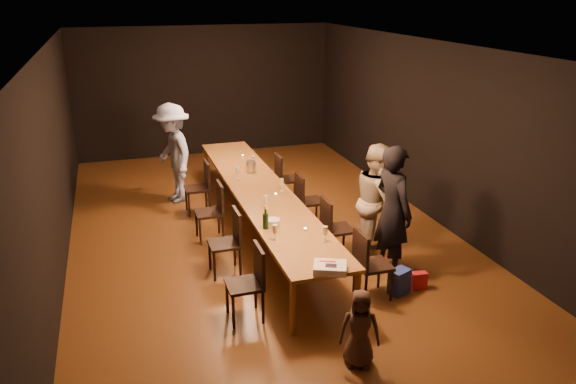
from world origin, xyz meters
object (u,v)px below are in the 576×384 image
object	(u,v)px
chair_right_1	(338,228)
child	(360,328)
birthday_cake	(330,268)
man_blue	(173,153)
chair_left_1	(224,243)
chair_left_3	(197,188)
champagne_bottle	(266,217)
chair_right_3	(288,178)
chair_left_2	(209,212)
table	(261,192)
woman_tan	(378,201)
plate_stack	(273,223)
ice_bucket	(251,166)
chair_left_0	(244,284)
woman_birthday	(393,211)
chair_right_2	(310,200)
chair_right_0	(374,264)

from	to	relation	value
chair_right_1	child	distance (m)	2.55
birthday_cake	chair_right_1	bearing A→B (deg)	87.92
man_blue	chair_left_1	bearing A→B (deg)	-7.93
chair_left_3	child	xyz separation A→B (m)	(0.94, -4.84, -0.03)
chair_right_1	champagne_bottle	size ratio (longest dim) A/B	2.88
chair_right_3	chair_left_1	size ratio (longest dim) A/B	1.00
chair_left_2	child	bearing A→B (deg)	-165.43
table	chair_left_1	world-z (taller)	chair_left_1
woman_tan	plate_stack	xyz separation A→B (m)	(-1.66, -0.21, -0.05)
chair_left_1	ice_bucket	size ratio (longest dim) A/B	4.77
chair_left_0	woman_birthday	world-z (taller)	woman_birthday
woman_birthday	chair_right_2	bearing A→B (deg)	4.83
birthday_cake	ice_bucket	xyz separation A→B (m)	(0.03, 3.85, 0.05)
plate_stack	woman_birthday	bearing A→B (deg)	-13.81
chair_left_2	chair_left_3	distance (m)	1.20
chair_right_0	chair_left_2	xyz separation A→B (m)	(-1.70, 2.40, 0.00)
chair_left_1	chair_left_3	bearing A→B (deg)	0.00
woman_tan	plate_stack	size ratio (longest dim) A/B	8.66
table	chair_left_1	size ratio (longest dim) A/B	6.45
woman_birthday	plate_stack	distance (m)	1.64
woman_birthday	woman_tan	world-z (taller)	woman_birthday
chair_left_2	child	world-z (taller)	chair_left_2
chair_left_3	child	size ratio (longest dim) A/B	1.06
child	chair_right_0	bearing A→B (deg)	80.77
ice_bucket	table	bearing A→B (deg)	-94.50
chair_right_3	woman_tan	world-z (taller)	woman_tan
woman_birthday	man_blue	xyz separation A→B (m)	(-2.51, 3.81, -0.01)
chair_left_1	chair_left_3	size ratio (longest dim) A/B	1.00
chair_right_0	chair_left_0	xyz separation A→B (m)	(-1.70, 0.00, 0.00)
chair_left_2	man_blue	size ratio (longest dim) A/B	0.50
chair_right_1	chair_left_0	distance (m)	2.08
woman_birthday	chair_left_3	bearing A→B (deg)	25.26
chair_right_1	plate_stack	distance (m)	1.17
chair_right_3	man_blue	distance (m)	2.18
child	plate_stack	size ratio (longest dim) A/B	4.42
chair_right_2	chair_left_1	distance (m)	2.08
chair_right_1	woman_tan	size ratio (longest dim) A/B	0.54
chair_right_2	chair_right_3	xyz separation A→B (m)	(0.00, 1.20, 0.00)
chair_right_0	champagne_bottle	xyz separation A→B (m)	(-1.19, 0.88, 0.45)
chair_left_1	champagne_bottle	world-z (taller)	champagne_bottle
chair_left_1	birthday_cake	world-z (taller)	chair_left_1
chair_right_1	child	size ratio (longest dim) A/B	1.06
table	chair_left_2	bearing A→B (deg)	180.00
woman_tan	chair_right_2	bearing A→B (deg)	45.34
chair_right_2	child	xyz separation A→B (m)	(-0.76, -3.64, -0.03)
woman_birthday	man_blue	size ratio (longest dim) A/B	1.01
chair_right_1	man_blue	world-z (taller)	man_blue
man_blue	ice_bucket	xyz separation A→B (m)	(1.22, -0.98, -0.08)
table	man_blue	distance (m)	2.26
chair_left_3	ice_bucket	size ratio (longest dim) A/B	4.77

